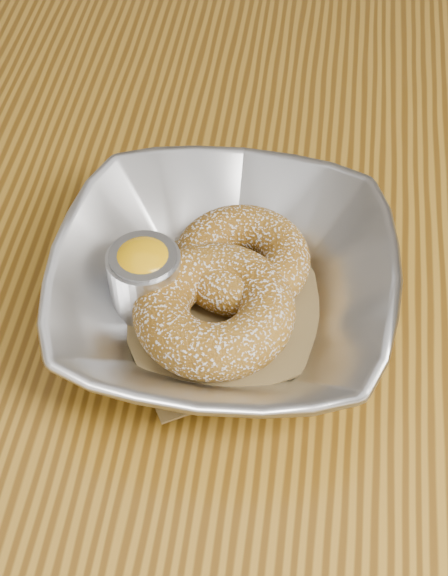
# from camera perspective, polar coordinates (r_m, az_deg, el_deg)

# --- Properties ---
(table) EXTENTS (1.20, 0.80, 0.75)m
(table) POSITION_cam_1_polar(r_m,az_deg,el_deg) (0.75, 7.67, -2.62)
(table) COLOR brown
(table) RESTS_ON ground_plane
(serving_bowl) EXTENTS (0.23, 0.23, 0.06)m
(serving_bowl) POSITION_cam_1_polar(r_m,az_deg,el_deg) (0.60, 0.00, -0.08)
(serving_bowl) COLOR #B6B8BD
(serving_bowl) RESTS_ON table
(parchment) EXTENTS (0.20, 0.20, 0.00)m
(parchment) POSITION_cam_1_polar(r_m,az_deg,el_deg) (0.62, 0.00, -1.27)
(parchment) COLOR olive
(parchment) RESTS_ON table
(donut_back) EXTENTS (0.13, 0.13, 0.03)m
(donut_back) POSITION_cam_1_polar(r_m,az_deg,el_deg) (0.62, 1.17, 1.84)
(donut_back) COLOR brown
(donut_back) RESTS_ON parchment
(donut_front) EXTENTS (0.13, 0.13, 0.04)m
(donut_front) POSITION_cam_1_polar(r_m,az_deg,el_deg) (0.59, -0.65, -1.41)
(donut_front) COLOR brown
(donut_front) RESTS_ON parchment
(ramekin) EXTENTS (0.05, 0.05, 0.05)m
(ramekin) POSITION_cam_1_polar(r_m,az_deg,el_deg) (0.60, -5.14, 0.78)
(ramekin) COLOR #B6B8BD
(ramekin) RESTS_ON table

